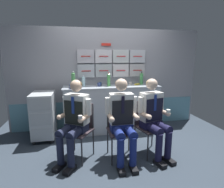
{
  "coord_description": "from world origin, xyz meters",
  "views": [
    {
      "loc": [
        -0.7,
        -2.58,
        1.55
      ],
      "look_at": [
        -0.13,
        0.25,
        0.97
      ],
      "focal_mm": 29.18,
      "sensor_mm": 36.0,
      "label": 1
    }
  ],
  "objects_px": {
    "crew_member_left": "(74,118)",
    "coffee_cup_spare": "(100,84)",
    "crew_member_center": "(122,117)",
    "folding_chair_center": "(120,124)",
    "service_trolley": "(44,114)",
    "water_bottle_clear": "(141,78)",
    "crew_member_right": "(154,115)",
    "snack_banana": "(137,84)",
    "folding_chair_left": "(80,124)",
    "folding_chair_right": "(147,121)"
  },
  "relations": [
    {
      "from": "service_trolley",
      "to": "folding_chair_left",
      "type": "height_order",
      "value": "service_trolley"
    },
    {
      "from": "crew_member_center",
      "to": "water_bottle_clear",
      "type": "relative_size",
      "value": 4.49
    },
    {
      "from": "service_trolley",
      "to": "folding_chair_center",
      "type": "distance_m",
      "value": 1.56
    },
    {
      "from": "snack_banana",
      "to": "crew_member_center",
      "type": "bearing_deg",
      "value": -117.65
    },
    {
      "from": "folding_chair_right",
      "to": "water_bottle_clear",
      "type": "height_order",
      "value": "water_bottle_clear"
    },
    {
      "from": "folding_chair_right",
      "to": "folding_chair_center",
      "type": "bearing_deg",
      "value": -175.11
    },
    {
      "from": "snack_banana",
      "to": "service_trolley",
      "type": "bearing_deg",
      "value": -175.08
    },
    {
      "from": "service_trolley",
      "to": "water_bottle_clear",
      "type": "relative_size",
      "value": 3.23
    },
    {
      "from": "crew_member_center",
      "to": "water_bottle_clear",
      "type": "bearing_deg",
      "value": 59.57
    },
    {
      "from": "service_trolley",
      "to": "crew_member_right",
      "type": "xyz_separation_m",
      "value": [
        1.79,
        -1.01,
        0.19
      ]
    },
    {
      "from": "crew_member_center",
      "to": "water_bottle_clear",
      "type": "xyz_separation_m",
      "value": [
        0.76,
        1.29,
        0.41
      ]
    },
    {
      "from": "folding_chair_center",
      "to": "snack_banana",
      "type": "xyz_separation_m",
      "value": [
        0.64,
        1.06,
        0.46
      ]
    },
    {
      "from": "crew_member_center",
      "to": "snack_banana",
      "type": "relative_size",
      "value": 7.23
    },
    {
      "from": "service_trolley",
      "to": "folding_chair_left",
      "type": "bearing_deg",
      "value": -49.37
    },
    {
      "from": "crew_member_left",
      "to": "coffee_cup_spare",
      "type": "distance_m",
      "value": 1.33
    },
    {
      "from": "crew_member_center",
      "to": "coffee_cup_spare",
      "type": "distance_m",
      "value": 1.35
    },
    {
      "from": "service_trolley",
      "to": "snack_banana",
      "type": "bearing_deg",
      "value": 4.92
    },
    {
      "from": "folding_chair_left",
      "to": "snack_banana",
      "type": "relative_size",
      "value": 4.92
    },
    {
      "from": "crew_member_right",
      "to": "water_bottle_clear",
      "type": "distance_m",
      "value": 1.34
    },
    {
      "from": "service_trolley",
      "to": "folding_chair_right",
      "type": "relative_size",
      "value": 1.06
    },
    {
      "from": "folding_chair_right",
      "to": "crew_member_right",
      "type": "xyz_separation_m",
      "value": [
        0.04,
        -0.16,
        0.15
      ]
    },
    {
      "from": "snack_banana",
      "to": "coffee_cup_spare",
      "type": "bearing_deg",
      "value": 173.78
    },
    {
      "from": "crew_member_center",
      "to": "folding_chair_right",
      "type": "height_order",
      "value": "crew_member_center"
    },
    {
      "from": "crew_member_left",
      "to": "folding_chair_center",
      "type": "bearing_deg",
      "value": 1.96
    },
    {
      "from": "service_trolley",
      "to": "folding_chair_center",
      "type": "height_order",
      "value": "service_trolley"
    },
    {
      "from": "service_trolley",
      "to": "crew_member_left",
      "type": "distance_m",
      "value": 1.1
    },
    {
      "from": "crew_member_right",
      "to": "crew_member_left",
      "type": "bearing_deg",
      "value": 175.57
    },
    {
      "from": "folding_chair_left",
      "to": "water_bottle_clear",
      "type": "relative_size",
      "value": 3.05
    },
    {
      "from": "folding_chair_center",
      "to": "coffee_cup_spare",
      "type": "xyz_separation_m",
      "value": [
        -0.15,
        1.14,
        0.48
      ]
    },
    {
      "from": "coffee_cup_spare",
      "to": "snack_banana",
      "type": "bearing_deg",
      "value": -6.22
    },
    {
      "from": "folding_chair_center",
      "to": "crew_member_center",
      "type": "distance_m",
      "value": 0.23
    },
    {
      "from": "service_trolley",
      "to": "crew_member_right",
      "type": "relative_size",
      "value": 0.73
    },
    {
      "from": "folding_chair_left",
      "to": "coffee_cup_spare",
      "type": "xyz_separation_m",
      "value": [
        0.46,
        1.03,
        0.48
      ]
    },
    {
      "from": "crew_member_right",
      "to": "snack_banana",
      "type": "height_order",
      "value": "crew_member_right"
    },
    {
      "from": "folding_chair_center",
      "to": "coffee_cup_spare",
      "type": "distance_m",
      "value": 1.25
    },
    {
      "from": "folding_chair_right",
      "to": "coffee_cup_spare",
      "type": "distance_m",
      "value": 1.36
    },
    {
      "from": "folding_chair_left",
      "to": "snack_banana",
      "type": "xyz_separation_m",
      "value": [
        1.25,
        0.94,
        0.46
      ]
    },
    {
      "from": "folding_chair_center",
      "to": "water_bottle_clear",
      "type": "relative_size",
      "value": 3.05
    },
    {
      "from": "crew_member_left",
      "to": "snack_banana",
      "type": "distance_m",
      "value": 1.75
    },
    {
      "from": "crew_member_left",
      "to": "coffee_cup_spare",
      "type": "xyz_separation_m",
      "value": [
        0.54,
        1.17,
        0.33
      ]
    },
    {
      "from": "folding_chair_left",
      "to": "crew_member_center",
      "type": "distance_m",
      "value": 0.69
    },
    {
      "from": "service_trolley",
      "to": "crew_member_center",
      "type": "xyz_separation_m",
      "value": [
        1.28,
        -1.05,
        0.2
      ]
    },
    {
      "from": "folding_chair_right",
      "to": "crew_member_right",
      "type": "distance_m",
      "value": 0.22
    },
    {
      "from": "service_trolley",
      "to": "folding_chair_left",
      "type": "xyz_separation_m",
      "value": [
        0.67,
        -0.78,
        0.04
      ]
    },
    {
      "from": "crew_member_left",
      "to": "snack_banana",
      "type": "relative_size",
      "value": 7.12
    },
    {
      "from": "crew_member_left",
      "to": "folding_chair_right",
      "type": "xyz_separation_m",
      "value": [
        1.17,
        0.06,
        -0.15
      ]
    },
    {
      "from": "folding_chair_center",
      "to": "crew_member_center",
      "type": "height_order",
      "value": "crew_member_center"
    },
    {
      "from": "service_trolley",
      "to": "coffee_cup_spare",
      "type": "xyz_separation_m",
      "value": [
        1.12,
        0.25,
        0.52
      ]
    },
    {
      "from": "crew_member_right",
      "to": "service_trolley",
      "type": "bearing_deg",
      "value": 150.62
    },
    {
      "from": "water_bottle_clear",
      "to": "snack_banana",
      "type": "distance_m",
      "value": 0.18
    }
  ]
}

